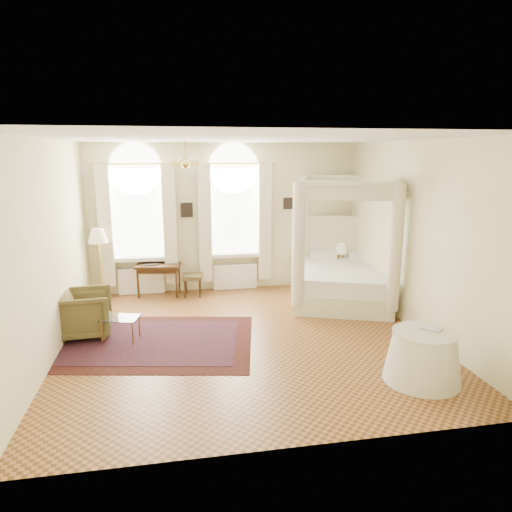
# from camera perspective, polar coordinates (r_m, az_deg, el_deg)

# --- Properties ---
(ground) EXTENTS (6.00, 6.00, 0.00)m
(ground) POSITION_cam_1_polar(r_m,az_deg,el_deg) (7.88, -1.19, -10.23)
(ground) COLOR #A05E2E
(ground) RESTS_ON ground
(room_walls) EXTENTS (6.00, 6.00, 6.00)m
(room_walls) POSITION_cam_1_polar(r_m,az_deg,el_deg) (7.33, -1.26, 4.16)
(room_walls) COLOR #FFF8C2
(room_walls) RESTS_ON ground
(window_left) EXTENTS (1.62, 0.27, 3.29)m
(window_left) POSITION_cam_1_polar(r_m,az_deg,el_deg) (10.19, -14.48, 3.38)
(window_left) COLOR white
(window_left) RESTS_ON room_walls
(window_right) EXTENTS (1.62, 0.27, 3.29)m
(window_right) POSITION_cam_1_polar(r_m,az_deg,el_deg) (10.25, -2.68, 3.83)
(window_right) COLOR white
(window_right) RESTS_ON room_walls
(chandelier) EXTENTS (0.51, 0.45, 0.50)m
(chandelier) POSITION_cam_1_polar(r_m,az_deg,el_deg) (8.37, -8.85, 11.45)
(chandelier) COLOR #B7953D
(chandelier) RESTS_ON room_walls
(wall_pictures) EXTENTS (2.54, 0.03, 0.39)m
(wall_pictures) POSITION_cam_1_polar(r_m,az_deg,el_deg) (10.27, -3.40, 6.11)
(wall_pictures) COLOR black
(wall_pictures) RESTS_ON room_walls
(canopy_bed) EXTENTS (2.62, 2.89, 2.59)m
(canopy_bed) POSITION_cam_1_polar(r_m,az_deg,el_deg) (9.79, 10.88, -2.20)
(canopy_bed) COLOR beige
(canopy_bed) RESTS_ON ground
(nightstand) EXTENTS (0.44, 0.40, 0.61)m
(nightstand) POSITION_cam_1_polar(r_m,az_deg,el_deg) (10.93, 10.63, -2.15)
(nightstand) COLOR #311E0D
(nightstand) RESTS_ON ground
(nightstand_lamp) EXTENTS (0.28, 0.28, 0.42)m
(nightstand_lamp) POSITION_cam_1_polar(r_m,az_deg,el_deg) (10.72, 10.59, 0.76)
(nightstand_lamp) COLOR #B7953D
(nightstand_lamp) RESTS_ON nightstand
(writing_desk) EXTENTS (1.00, 0.63, 0.71)m
(writing_desk) POSITION_cam_1_polar(r_m,az_deg,el_deg) (10.17, -12.11, -1.60)
(writing_desk) COLOR #311E0D
(writing_desk) RESTS_ON ground
(laptop) EXTENTS (0.36, 0.27, 0.03)m
(laptop) POSITION_cam_1_polar(r_m,az_deg,el_deg) (10.15, -13.13, -1.02)
(laptop) COLOR black
(laptop) RESTS_ON writing_desk
(stool) EXTENTS (0.46, 0.46, 0.48)m
(stool) POSITION_cam_1_polar(r_m,az_deg,el_deg) (10.07, -7.94, -2.77)
(stool) COLOR #4A4020
(stool) RESTS_ON ground
(armchair) EXTENTS (0.94, 0.92, 0.80)m
(armchair) POSITION_cam_1_polar(r_m,az_deg,el_deg) (8.38, -20.61, -6.72)
(armchair) COLOR #4E4421
(armchair) RESTS_ON ground
(coffee_table) EXTENTS (0.69, 0.56, 0.41)m
(coffee_table) POSITION_cam_1_polar(r_m,az_deg,el_deg) (7.97, -16.63, -7.65)
(coffee_table) COLOR silver
(coffee_table) RESTS_ON ground
(floor_lamp) EXTENTS (0.40, 0.40, 1.56)m
(floor_lamp) POSITION_cam_1_polar(r_m,az_deg,el_deg) (9.98, -19.14, 1.97)
(floor_lamp) COLOR #B7953D
(floor_lamp) RESTS_ON ground
(oriental_rug) EXTENTS (3.66, 2.92, 0.01)m
(oriental_rug) POSITION_cam_1_polar(r_m,az_deg,el_deg) (7.92, -12.79, -10.37)
(oriental_rug) COLOR #3E150F
(oriental_rug) RESTS_ON ground
(side_table) EXTENTS (1.05, 1.05, 0.71)m
(side_table) POSITION_cam_1_polar(r_m,az_deg,el_deg) (6.80, 20.13, -11.71)
(side_table) COLOR beige
(side_table) RESTS_ON ground
(book) EXTENTS (0.31, 0.33, 0.02)m
(book) POSITION_cam_1_polar(r_m,az_deg,el_deg) (6.69, 20.74, -8.67)
(book) COLOR black
(book) RESTS_ON side_table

